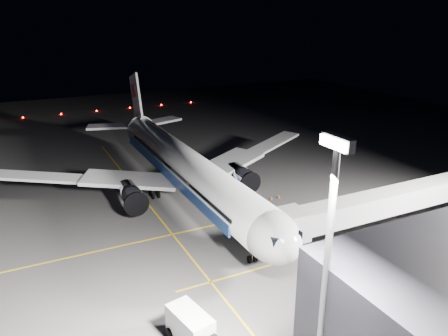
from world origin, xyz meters
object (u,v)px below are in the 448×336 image
at_px(baggage_tug, 234,176).
at_px(safety_cone_b, 279,196).
at_px(airliner, 183,166).
at_px(safety_cone_c, 251,174).
at_px(service_truck, 194,330).
at_px(safety_cone_a, 271,198).
at_px(floodlight_mast_south, 327,263).
at_px(jet_bridge, 382,203).

height_order(baggage_tug, safety_cone_b, baggage_tug).
xyz_separation_m(airliner, baggage_tug, (-2.60, 10.28, -4.35)).
bearing_deg(safety_cone_c, baggage_tug, -78.86).
relative_size(service_truck, safety_cone_b, 11.75).
height_order(airliner, baggage_tug, airliner).
height_order(safety_cone_a, safety_cone_b, safety_cone_b).
xyz_separation_m(airliner, service_truck, (31.04, -11.23, -3.54)).
relative_size(airliner, safety_cone_a, 119.55).
bearing_deg(floodlight_mast_south, safety_cone_b, 150.68).
xyz_separation_m(jet_bridge, safety_cone_a, (-16.00, -6.35, -4.32)).
distance_m(floodlight_mast_south, baggage_tug, 48.03).
relative_size(floodlight_mast_south, safety_cone_a, 40.25).
relative_size(safety_cone_a, safety_cone_c, 0.78).
bearing_deg(safety_cone_c, service_truck, -36.28).
bearing_deg(safety_cone_a, airliner, -121.14).
bearing_deg(service_truck, floodlight_mast_south, 15.96).
xyz_separation_m(baggage_tug, safety_cone_a, (9.68, 1.43, -0.56)).
xyz_separation_m(jet_bridge, safety_cone_b, (-16.00, -4.98, -4.31)).
xyz_separation_m(floodlight_mast_south, safety_cone_c, (-44.41, 20.01, -12.04)).
height_order(airliner, safety_cone_a, airliner).
distance_m(airliner, floodlight_mast_south, 42.13).
bearing_deg(safety_cone_c, floodlight_mast_south, -24.26).
height_order(airliner, service_truck, airliner).
bearing_deg(safety_cone_c, airliner, -76.61).
distance_m(airliner, service_truck, 33.20).
relative_size(baggage_tug, safety_cone_a, 5.39).
xyz_separation_m(service_truck, baggage_tug, (-33.64, 21.51, -0.81)).
xyz_separation_m(floodlight_mast_south, baggage_tug, (-43.68, 16.29, -11.56)).
distance_m(floodlight_mast_south, safety_cone_a, 40.21).
distance_m(airliner, baggage_tug, 11.46).
relative_size(floodlight_mast_south, safety_cone_b, 38.73).
xyz_separation_m(jet_bridge, floodlight_mast_south, (18.00, -24.07, 7.79)).
distance_m(airliner, jet_bridge, 29.31).
distance_m(jet_bridge, baggage_tug, 27.09).
bearing_deg(safety_cone_b, safety_cone_c, 174.94).
relative_size(airliner, jet_bridge, 1.79).
bearing_deg(service_truck, jet_bridge, 93.71).
bearing_deg(service_truck, baggage_tug, 135.90).
bearing_deg(safety_cone_c, safety_cone_a, -12.41).
relative_size(jet_bridge, floodlight_mast_south, 1.66).
height_order(airliner, safety_cone_c, airliner).
bearing_deg(jet_bridge, service_truck, -74.79).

